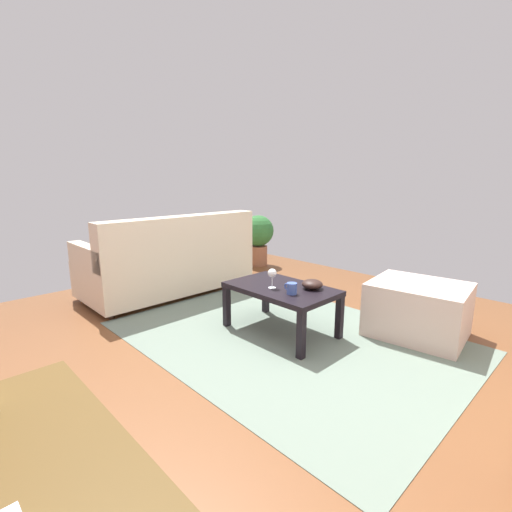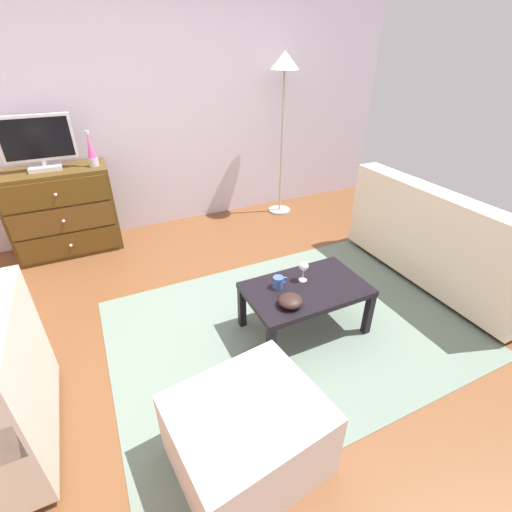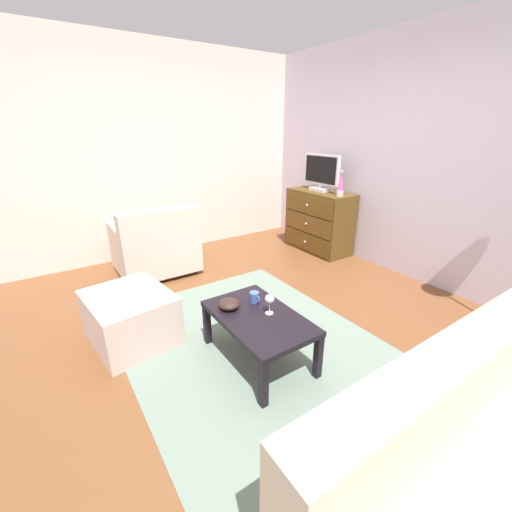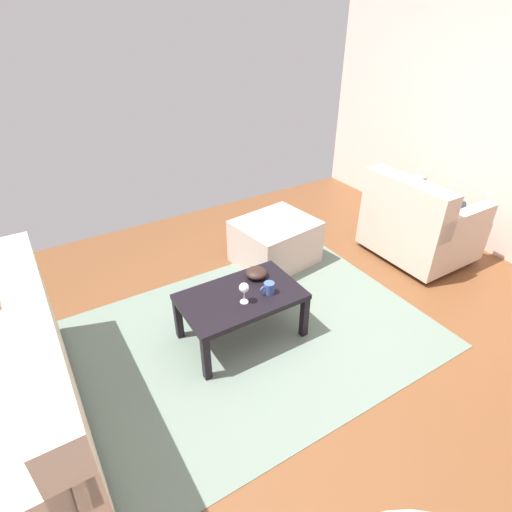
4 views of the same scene
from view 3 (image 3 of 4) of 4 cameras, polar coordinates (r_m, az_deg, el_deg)
The scene contains 14 objects.
ground_plane at distance 2.99m, azimuth 1.20°, elevation -13.24°, with size 5.48×4.81×0.05m, color brown.
wall_accent_rear at distance 4.11m, azimuth 27.78°, elevation 14.62°, with size 5.48×0.12×2.70m, color #BDB2C5.
wall_plain_left at distance 4.73m, azimuth -17.14°, elevation 16.69°, with size 0.12×4.81×2.70m, color beige.
area_rug at distance 2.74m, azimuth 0.14°, elevation -16.06°, with size 2.60×1.90×0.01m, color slate.
dresser at distance 4.78m, azimuth 10.92°, elevation 6.01°, with size 0.97×0.49×0.85m.
tv at distance 4.69m, azimuth 11.40°, elevation 14.21°, with size 0.62×0.18×0.49m.
lava_lamp at distance 4.37m, azimuth 14.60°, elevation 11.99°, with size 0.09×0.09×0.33m.
coffee_table at distance 2.47m, azimuth 0.43°, elevation -11.36°, with size 0.86×0.53×0.39m.
wine_glass at distance 2.41m, azimuth 2.39°, elevation -7.64°, with size 0.07×0.07×0.16m.
mug at distance 2.59m, azimuth -0.26°, elevation -7.24°, with size 0.11×0.08×0.08m.
bowl_decorative at distance 2.52m, azimuth -4.74°, elevation -8.40°, with size 0.16×0.16×0.07m, color black.
couch_large at distance 1.84m, azimuth 36.34°, elevation -30.62°, with size 0.85×1.76×0.86m.
armchair at distance 4.10m, azimuth -17.14°, elevation 1.66°, with size 0.80×0.89×0.84m.
ottoman at distance 2.93m, azimuth -21.09°, elevation -10.01°, with size 0.70×0.60×0.43m, color #C6B0A3.
Camera 3 is at (2.00, -1.42, 1.68)m, focal length 22.82 mm.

